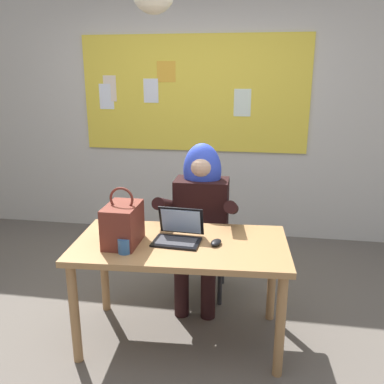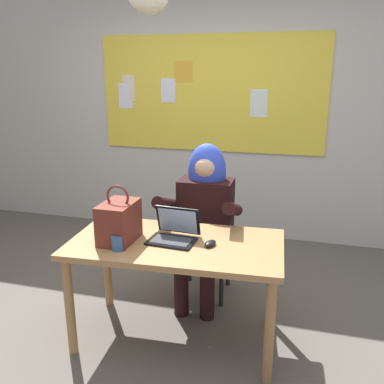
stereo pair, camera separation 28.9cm
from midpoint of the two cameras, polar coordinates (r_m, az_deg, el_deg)
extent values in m
plane|color=#5B544C|center=(3.13, -3.50, -18.41)|extent=(24.00, 24.00, 0.00)
cube|color=beige|center=(4.53, 4.53, 11.18)|extent=(6.45, 0.10, 2.75)
cube|color=yellow|center=(4.45, 4.43, 13.35)|extent=(2.40, 0.02, 1.20)
cube|color=#F4E0C6|center=(4.70, -6.96, 14.08)|extent=(0.15, 0.01, 0.27)
cube|color=gold|center=(4.50, 0.72, 16.32)|extent=(0.20, 0.01, 0.21)
cube|color=white|center=(4.72, -7.43, 13.03)|extent=(0.16, 0.00, 0.27)
cube|color=white|center=(4.55, -1.44, 13.86)|extent=(0.16, 0.01, 0.25)
cube|color=white|center=(4.38, 11.16, 11.97)|extent=(0.18, 0.00, 0.28)
cube|color=#A37547|center=(2.70, 0.84, -7.33)|extent=(1.42, 0.80, 0.04)
cylinder|color=#A37547|center=(2.80, -13.67, -15.27)|extent=(0.06, 0.06, 0.68)
cylinder|color=#A37547|center=(2.58, 14.03, -18.33)|extent=(0.06, 0.06, 0.68)
cylinder|color=#A37547|center=(3.27, -9.17, -10.02)|extent=(0.06, 0.06, 0.68)
cylinder|color=#A37547|center=(3.09, 13.72, -12.02)|extent=(0.06, 0.06, 0.68)
cube|color=black|center=(3.37, 4.28, -7.32)|extent=(0.43, 0.43, 0.04)
cube|color=black|center=(3.46, 4.90, -2.36)|extent=(0.38, 0.05, 0.45)
cylinder|color=#262628|center=(3.30, 6.67, -12.34)|extent=(0.04, 0.04, 0.41)
cylinder|color=#262628|center=(3.35, 0.77, -11.75)|extent=(0.04, 0.04, 0.41)
cylinder|color=#262628|center=(3.60, 7.37, -9.78)|extent=(0.04, 0.04, 0.41)
cylinder|color=#262628|center=(3.64, 1.99, -9.29)|extent=(0.04, 0.04, 0.41)
cylinder|color=black|center=(3.13, 4.85, -13.53)|extent=(0.11, 0.11, 0.45)
cylinder|color=black|center=(3.17, 1.18, -13.12)|extent=(0.11, 0.11, 0.45)
cylinder|color=black|center=(3.16, 5.48, -8.01)|extent=(0.16, 0.42, 0.15)
cylinder|color=black|center=(3.20, 1.91, -7.67)|extent=(0.16, 0.42, 0.15)
cube|color=black|center=(3.29, 4.46, -2.72)|extent=(0.42, 0.27, 0.52)
cylinder|color=black|center=(3.00, 8.43, -2.43)|extent=(0.10, 0.46, 0.24)
cylinder|color=black|center=(3.09, -0.83, -1.70)|extent=(0.10, 0.46, 0.24)
sphere|color=#D1A889|center=(3.19, 4.60, 3.41)|extent=(0.20, 0.20, 0.20)
ellipsoid|color=blue|center=(3.22, 4.68, 2.83)|extent=(0.30, 0.23, 0.44)
cube|color=black|center=(2.68, 0.23, -6.91)|extent=(0.31, 0.22, 0.01)
cube|color=#333338|center=(2.67, 0.23, -6.75)|extent=(0.26, 0.16, 0.00)
cube|color=black|center=(2.75, 1.08, -3.95)|extent=(0.30, 0.08, 0.19)
cube|color=#99B7E0|center=(2.74, 1.01, -4.07)|extent=(0.27, 0.06, 0.17)
ellipsoid|color=black|center=(2.63, 5.71, -7.16)|extent=(0.09, 0.12, 0.03)
cube|color=maroon|center=(2.68, -7.05, -4.19)|extent=(0.20, 0.30, 0.26)
torus|color=maroon|center=(2.62, -7.18, -0.71)|extent=(0.16, 0.02, 0.16)
cylinder|color=#336099|center=(2.57, -7.04, -7.04)|extent=(0.08, 0.08, 0.09)
camera|label=1|loc=(0.14, -87.14, 0.85)|focal=38.53mm
camera|label=2|loc=(0.14, 92.86, -0.85)|focal=38.53mm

